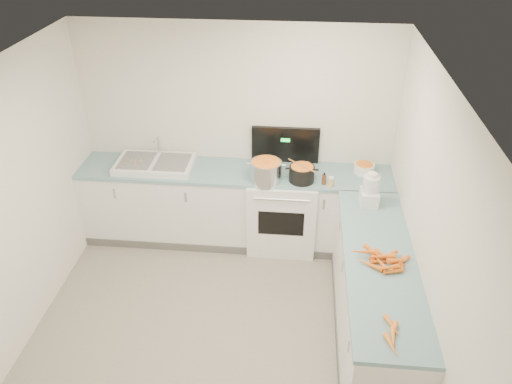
# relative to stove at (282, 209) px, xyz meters

# --- Properties ---
(floor) EXTENTS (3.50, 4.00, 0.00)m
(floor) POSITION_rel_stove_xyz_m (-0.55, -1.69, -0.47)
(floor) COLOR gray
(floor) RESTS_ON ground
(ceiling) EXTENTS (3.50, 4.00, 0.00)m
(ceiling) POSITION_rel_stove_xyz_m (-0.55, -1.69, 2.03)
(ceiling) COLOR silver
(ceiling) RESTS_ON ground
(wall_back) EXTENTS (3.50, 0.00, 2.50)m
(wall_back) POSITION_rel_stove_xyz_m (-0.55, 0.31, 0.78)
(wall_back) COLOR silver
(wall_back) RESTS_ON ground
(wall_right) EXTENTS (0.00, 4.00, 2.50)m
(wall_right) POSITION_rel_stove_xyz_m (1.20, -1.69, 0.78)
(wall_right) COLOR silver
(wall_right) RESTS_ON ground
(counter_back) EXTENTS (3.50, 0.62, 0.94)m
(counter_back) POSITION_rel_stove_xyz_m (-0.55, 0.01, -0.00)
(counter_back) COLOR white
(counter_back) RESTS_ON ground
(counter_right) EXTENTS (0.62, 2.20, 0.94)m
(counter_right) POSITION_rel_stove_xyz_m (0.90, -1.39, -0.00)
(counter_right) COLOR white
(counter_right) RESTS_ON ground
(stove) EXTENTS (0.76, 0.65, 1.36)m
(stove) POSITION_rel_stove_xyz_m (0.00, 0.00, 0.00)
(stove) COLOR white
(stove) RESTS_ON ground
(sink) EXTENTS (0.86, 0.52, 0.31)m
(sink) POSITION_rel_stove_xyz_m (-1.45, 0.02, 0.50)
(sink) COLOR white
(sink) RESTS_ON counter_back
(steel_pot) EXTENTS (0.36, 0.36, 0.25)m
(steel_pot) POSITION_rel_stove_xyz_m (-0.18, -0.16, 0.57)
(steel_pot) COLOR silver
(steel_pot) RESTS_ON stove
(black_pot) EXTENTS (0.34, 0.34, 0.19)m
(black_pot) POSITION_rel_stove_xyz_m (0.20, -0.14, 0.54)
(black_pot) COLOR black
(black_pot) RESTS_ON stove
(wooden_spoon) EXTENTS (0.31, 0.29, 0.02)m
(wooden_spoon) POSITION_rel_stove_xyz_m (0.20, -0.14, 0.65)
(wooden_spoon) COLOR #AD7A47
(wooden_spoon) RESTS_ON black_pot
(mixing_bowl) EXTENTS (0.27, 0.27, 0.10)m
(mixing_bowl) POSITION_rel_stove_xyz_m (0.88, 0.11, 0.52)
(mixing_bowl) COLOR white
(mixing_bowl) RESTS_ON counter_back
(extract_bottle) EXTENTS (0.05, 0.05, 0.11)m
(extract_bottle) POSITION_rel_stove_xyz_m (0.43, -0.18, 0.52)
(extract_bottle) COLOR #593319
(extract_bottle) RESTS_ON counter_back
(spice_jar) EXTENTS (0.06, 0.06, 0.10)m
(spice_jar) POSITION_rel_stove_xyz_m (0.51, -0.23, 0.51)
(spice_jar) COLOR #E5B266
(spice_jar) RESTS_ON counter_back
(food_processor) EXTENTS (0.18, 0.21, 0.35)m
(food_processor) POSITION_rel_stove_xyz_m (0.87, -0.53, 0.62)
(food_processor) COLOR white
(food_processor) RESTS_ON counter_right
(carrot_pile) EXTENTS (0.50, 0.37, 0.10)m
(carrot_pile) POSITION_rel_stove_xyz_m (0.92, -1.43, 0.50)
(carrot_pile) COLOR orange
(carrot_pile) RESTS_ON counter_right
(peeled_carrots) EXTENTS (0.13, 0.37, 0.04)m
(peeled_carrots) POSITION_rel_stove_xyz_m (0.88, -2.24, 0.49)
(peeled_carrots) COLOR orange
(peeled_carrots) RESTS_ON counter_right
(peelings) EXTENTS (0.21, 0.24, 0.01)m
(peelings) POSITION_rel_stove_xyz_m (-1.66, -0.02, 0.54)
(peelings) COLOR tan
(peelings) RESTS_ON sink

